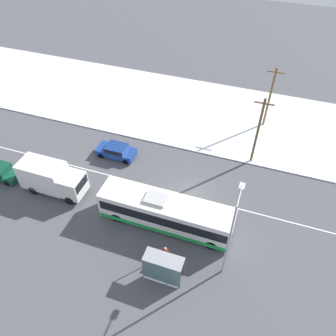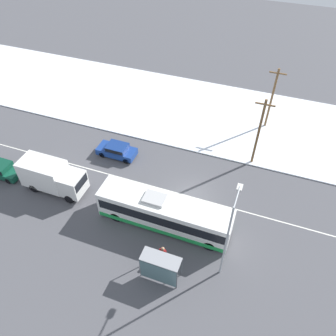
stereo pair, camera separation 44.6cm
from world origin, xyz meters
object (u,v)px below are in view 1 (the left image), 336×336
Objects in this scene: utility_pole_roadside at (258,131)px; utility_pole_snowlot at (270,97)px; sedan_car at (116,151)px; pedestrian_at_stop at (165,253)px; parked_car_near_truck at (0,171)px; box_truck at (51,177)px; city_bus at (166,213)px; bus_shelter at (162,267)px; streetlamp at (232,230)px.

utility_pole_roadside is 1.04× the size of utility_pole_snowlot.
sedan_car is at bearing -164.08° from utility_pole_roadside.
parked_car_near_truck is at bearing 169.59° from pedestrian_at_stop.
parked_car_near_truck is at bearing -178.19° from box_truck.
box_truck is 0.84× the size of utility_pole_snowlot.
utility_pole_snowlot reaches higher than parked_car_near_truck.
box_truck reaches higher than parked_car_near_truck.
box_truck is 12.96m from pedestrian_at_stop.
city_bus reaches higher than parked_car_near_truck.
utility_pole_roadside is (4.26, 15.38, 2.29)m from bus_shelter.
utility_pole_roadside is at bearing 89.45° from streetlamp.
utility_pole_roadside is 6.84m from utility_pole_snowlot.
sedan_car is 11.50m from parked_car_near_truck.
bus_shelter is at bearing -101.80° from utility_pole_snowlot.
pedestrian_at_stop is 1.72m from bus_shelter.
box_truck is 17.42m from streetlamp.
bus_shelter is (12.78, -5.14, -0.03)m from box_truck.
city_bus is 6.98m from streetlamp.
box_truck is 7.29m from sedan_car.
utility_pole_snowlot is (4.98, 20.65, 2.78)m from pedestrian_at_stop.
city_bus is at bearing -118.70° from utility_pole_roadside.
streetlamp is (13.47, -9.02, 4.14)m from sedan_car.
city_bus is 2.84× the size of parked_car_near_truck.
box_truck is at bearing 61.59° from sedan_car.
bus_shelter is at bearing -105.49° from utility_pole_roadside.
utility_pole_roadside reaches higher than box_truck.
sedan_car is (3.44, 6.36, -0.94)m from box_truck.
parked_car_near_truck is (-17.32, 0.05, -0.74)m from city_bus.
utility_pole_snowlot is at bearing 36.37° from parked_car_near_truck.
streetlamp is at bearing 146.20° from sedan_car.
parked_car_near_truck is at bearing 179.83° from city_bus.
bus_shelter is 0.40× the size of utility_pole_snowlot.
city_bus is at bearing 108.77° from pedestrian_at_stop.
streetlamp reaches higher than utility_pole_snowlot.
city_bus reaches higher than bus_shelter.
utility_pole_snowlot is at bearing 76.43° from pedestrian_at_stop.
pedestrian_at_stop is at bearing 132.13° from sedan_car.
streetlamp reaches higher than box_truck.
box_truck is 2.08× the size of bus_shelter.
box_truck is at bearing 163.94° from pedestrian_at_stop.
sedan_car is at bearing 146.20° from streetlamp.
utility_pole_roadside reaches higher than bus_shelter.
streetlamp reaches higher than utility_pole_roadside.
box_truck reaches higher than city_bus.
box_truck is 24.48m from utility_pole_snowlot.
utility_pole_roadside reaches higher than parked_car_near_truck.
city_bus is 18.50m from utility_pole_snowlot.
parked_car_near_truck is at bearing 34.71° from sedan_car.
pedestrian_at_stop is 5.98m from streetlamp.
streetlamp is at bearing 11.60° from pedestrian_at_stop.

